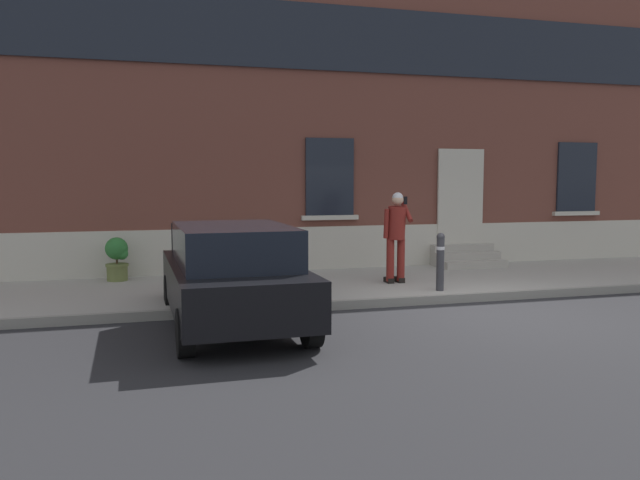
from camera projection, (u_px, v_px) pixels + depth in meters
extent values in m
plane|color=#232326|center=(488.00, 313.00, 10.26)|extent=(80.00, 80.00, 0.00)
cube|color=#99968E|center=(416.00, 282.00, 12.93)|extent=(24.00, 3.60, 0.15)
cube|color=gray|center=(460.00, 298.00, 11.15)|extent=(24.00, 0.12, 0.15)
cube|color=brown|center=(374.00, 111.00, 14.98)|extent=(24.00, 1.40, 7.50)
cube|color=#BCB7A8|center=(384.00, 249.00, 14.59)|extent=(24.00, 0.08, 1.10)
cube|color=brown|center=(460.00, 199.00, 14.99)|extent=(1.00, 0.08, 2.10)
cube|color=#BCB7A8|center=(460.00, 197.00, 14.97)|extent=(1.16, 0.06, 2.24)
cube|color=black|center=(330.00, 177.00, 14.07)|extent=(1.10, 0.06, 1.70)
cube|color=#BCB7A8|center=(330.00, 218.00, 14.13)|extent=(1.30, 0.12, 0.10)
cube|color=black|center=(577.00, 177.00, 15.81)|extent=(1.10, 0.06, 1.70)
cube|color=#BCB7A8|center=(576.00, 213.00, 15.86)|extent=(1.30, 0.12, 0.10)
cube|color=black|center=(386.00, 41.00, 14.14)|extent=(16.80, 0.06, 1.40)
cube|color=#9E998E|center=(475.00, 264.00, 14.39)|extent=(1.53, 0.32, 0.16)
cube|color=#9E998E|center=(468.00, 259.00, 14.69)|extent=(1.53, 0.32, 0.32)
cube|color=#9E998E|center=(461.00, 254.00, 14.99)|extent=(1.53, 0.32, 0.48)
cube|color=black|center=(232.00, 285.00, 9.24)|extent=(1.81, 4.02, 0.64)
cube|color=black|center=(233.00, 245.00, 9.04)|extent=(1.57, 2.42, 0.56)
cube|color=black|center=(215.00, 279.00, 11.19)|extent=(1.66, 0.12, 0.20)
cube|color=yellow|center=(215.00, 269.00, 11.17)|extent=(0.52, 0.03, 0.12)
cube|color=#B21414|center=(170.00, 256.00, 10.93)|extent=(0.16, 0.04, 0.18)
cube|color=#B21414|center=(257.00, 253.00, 11.36)|extent=(0.16, 0.04, 0.18)
cube|color=black|center=(216.00, 240.00, 10.87)|extent=(1.49, 0.08, 0.60)
cylinder|color=black|center=(185.00, 333.00, 7.71)|extent=(0.21, 0.60, 0.60)
cylinder|color=black|center=(311.00, 324.00, 8.17)|extent=(0.21, 0.60, 0.60)
cylinder|color=black|center=(171.00, 293.00, 10.38)|extent=(0.21, 0.60, 0.60)
cylinder|color=black|center=(267.00, 288.00, 10.84)|extent=(0.21, 0.60, 0.60)
cylinder|color=#333338|center=(440.00, 264.00, 11.44)|extent=(0.14, 0.14, 0.95)
sphere|color=#333338|center=(441.00, 237.00, 11.39)|extent=(0.15, 0.15, 0.15)
cylinder|color=silver|center=(441.00, 248.00, 11.41)|extent=(0.15, 0.15, 0.06)
cylinder|color=maroon|center=(390.00, 260.00, 12.26)|extent=(0.15, 0.15, 0.82)
cube|color=black|center=(389.00, 280.00, 12.35)|extent=(0.12, 0.28, 0.10)
cylinder|color=maroon|center=(401.00, 260.00, 12.32)|extent=(0.15, 0.15, 0.82)
cube|color=black|center=(399.00, 280.00, 12.41)|extent=(0.12, 0.28, 0.10)
cylinder|color=maroon|center=(397.00, 223.00, 12.19)|extent=(0.34, 0.40, 0.65)
sphere|color=tan|center=(398.00, 199.00, 12.11)|extent=(0.22, 0.22, 0.22)
sphere|color=silver|center=(398.00, 198.00, 12.10)|extent=(0.21, 0.21, 0.21)
cylinder|color=maroon|center=(386.00, 224.00, 12.11)|extent=(0.09, 0.14, 0.57)
cylinder|color=maroon|center=(407.00, 212.00, 12.20)|extent=(0.09, 0.44, 0.39)
cube|color=black|center=(405.00, 200.00, 12.13)|extent=(0.07, 0.02, 0.15)
cylinder|color=#606B38|center=(117.00, 272.00, 12.59)|extent=(0.40, 0.40, 0.34)
cylinder|color=#606B38|center=(117.00, 265.00, 12.58)|extent=(0.44, 0.44, 0.05)
cylinder|color=#47331E|center=(117.00, 258.00, 12.56)|extent=(0.04, 0.04, 0.24)
sphere|color=#286B2D|center=(117.00, 248.00, 12.55)|extent=(0.44, 0.44, 0.44)
sphere|color=#286B2D|center=(122.00, 254.00, 12.54)|extent=(0.24, 0.24, 0.24)
cylinder|color=#2D2D30|center=(240.00, 267.00, 13.34)|extent=(0.40, 0.40, 0.34)
cylinder|color=#2D2D30|center=(240.00, 260.00, 13.33)|extent=(0.44, 0.44, 0.05)
cylinder|color=#47331E|center=(240.00, 253.00, 13.31)|extent=(0.04, 0.04, 0.24)
sphere|color=#1E5628|center=(240.00, 245.00, 13.29)|extent=(0.44, 0.44, 0.44)
sphere|color=#1E5628|center=(245.00, 249.00, 13.28)|extent=(0.24, 0.24, 0.24)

